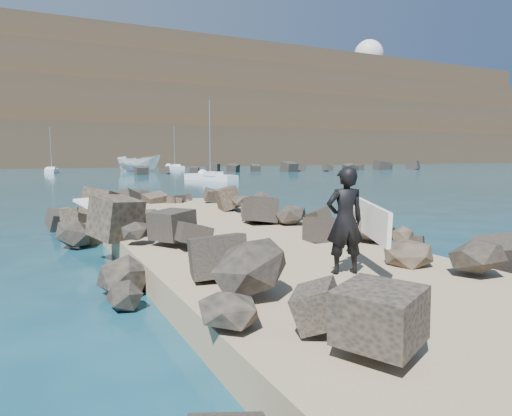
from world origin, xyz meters
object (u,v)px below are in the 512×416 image
at_px(sailboat_c, 211,177).
at_px(radome, 369,59).
at_px(boat_imported, 139,163).
at_px(surfer_with_board, 348,220).
at_px(surfboard_resting, 104,215).

bearing_deg(sailboat_c, radome, 43.98).
bearing_deg(boat_imported, radome, -33.17).
height_order(boat_imported, radome, radome).
height_order(boat_imported, surfer_with_board, boat_imported).
relative_size(boat_imported, radome, 0.36).
height_order(surfer_with_board, sailboat_c, sailboat_c).
bearing_deg(surfboard_resting, boat_imported, 53.29).
relative_size(surfer_with_board, radome, 0.12).
xyz_separation_m(surfboard_resting, surfer_with_board, (3.31, -7.28, 0.56)).
relative_size(surfboard_resting, sailboat_c, 0.28).
height_order(surfboard_resting, surfer_with_board, surfer_with_board).
distance_m(surfer_with_board, radome, 202.09).
relative_size(boat_imported, surfer_with_board, 3.00).
xyz_separation_m(surfboard_resting, sailboat_c, (15.95, 32.87, -0.69)).
bearing_deg(boat_imported, sailboat_c, -155.57).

